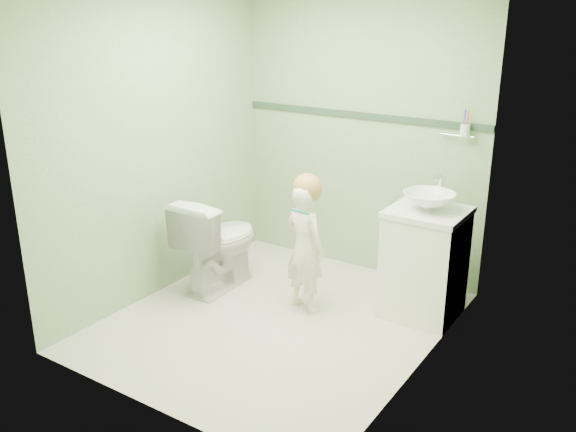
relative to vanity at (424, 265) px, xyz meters
The scene contains 12 objects.
ground 1.16m from the vanity, 140.19° to the right, with size 2.50×2.50×0.00m, color beige.
room_shell 1.35m from the vanity, 140.19° to the right, with size 2.50×2.54×2.40m.
trim_stripe 1.38m from the vanity, 147.36° to the left, with size 2.20×0.02×0.05m, color #2C4735.
vanity is the anchor object (origin of this frame).
counter 0.41m from the vanity, ahead, with size 0.54×0.52×0.04m, color white.
basin 0.49m from the vanity, ahead, with size 0.37×0.37×0.13m, color white.
faucet 0.60m from the vanity, 90.00° to the left, with size 0.03×0.13×0.18m.
cup_holder 1.05m from the vanity, 83.74° to the left, with size 0.26×0.07×0.21m.
toilet 1.64m from the vanity, 164.08° to the right, with size 0.44×0.77×0.78m, color white.
toddler 0.89m from the vanity, 152.70° to the right, with size 0.36×0.24×0.99m, color white.
hair_cap 1.03m from the vanity, 154.16° to the right, with size 0.22×0.22×0.22m, color #AF7F46.
teal_toothbrush 1.02m from the vanity, 143.74° to the right, with size 0.11×0.14×0.08m.
Camera 1 is at (2.30, -3.35, 2.22)m, focal length 38.60 mm.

